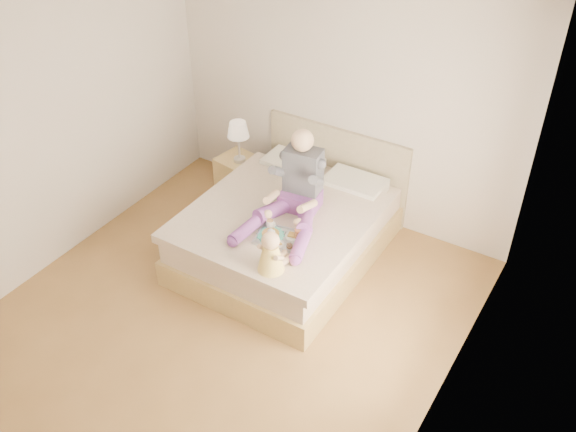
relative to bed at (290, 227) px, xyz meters
The scene contains 7 objects.
room 1.61m from the bed, 85.70° to the right, with size 4.02×4.22×2.71m.
bed is the anchor object (origin of this frame).
nightstand 1.13m from the bed, 152.68° to the left, with size 0.51×0.47×0.55m.
lamp 1.24m from the bed, 153.29° to the left, with size 0.24×0.24×0.49m.
adult 0.58m from the bed, 43.66° to the right, with size 0.74×1.09×0.88m.
tray 0.65m from the bed, 68.94° to the right, with size 0.47×0.40×0.12m.
baby 1.10m from the bed, 67.78° to the right, with size 0.27×0.36×0.40m.
Camera 1 is at (2.73, -3.39, 4.31)m, focal length 40.00 mm.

